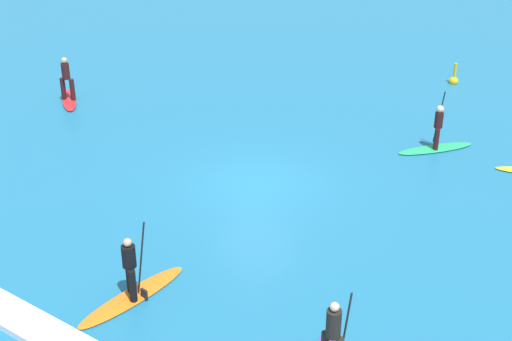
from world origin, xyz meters
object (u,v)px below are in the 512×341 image
Objects in this scene: surfer_on_orange_board at (132,282)px; marker_buoy at (454,80)px; surfer_on_green_board at (437,138)px; surfer_on_red_board at (68,89)px.

marker_buoy is (0.91, 18.81, -0.31)m from surfer_on_orange_board.
marker_buoy is (-1.91, 6.60, -0.27)m from surfer_on_green_board.
surfer_on_orange_board is 3.33× the size of marker_buoy.
surfer_on_green_board reaches higher than surfer_on_red_board.
surfer_on_green_board is 2.60× the size of marker_buoy.
surfer_on_red_board is at bearing 60.54° from surfer_on_orange_board.
surfer_on_orange_board is at bearing -154.84° from surfer_on_green_board.
marker_buoy is at bearing 54.30° from surfer_on_green_board.
marker_buoy is at bearing 81.83° from surfer_on_red_board.
surfer_on_red_board is at bearing -137.84° from marker_buoy.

